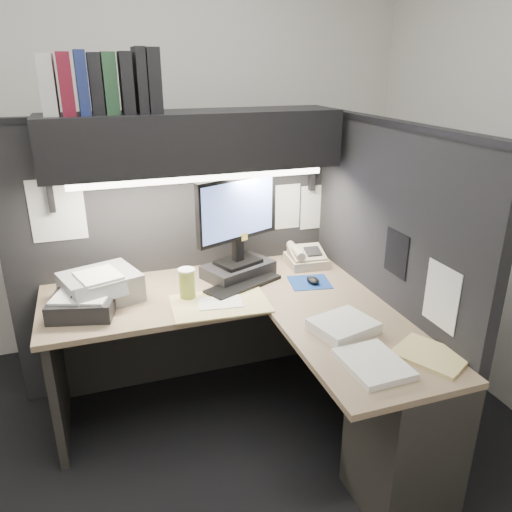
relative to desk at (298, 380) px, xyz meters
name	(u,v)px	position (x,y,z in m)	size (l,w,h in m)	color
floor	(215,472)	(-0.43, 0.00, -0.44)	(3.50, 3.50, 0.00)	black
wall_back	(152,149)	(-0.43, 1.50, 0.91)	(3.50, 0.04, 2.70)	silver
wall_front	(476,503)	(-0.43, -1.50, 0.91)	(3.50, 0.04, 2.70)	silver
partition_back	(177,255)	(-0.40, 0.93, 0.36)	(1.90, 0.06, 1.60)	black
partition_right	(383,283)	(0.55, 0.18, 0.36)	(0.06, 1.50, 1.60)	black
desk	(298,380)	(0.00, 0.00, 0.00)	(1.70, 1.53, 0.73)	#9A7D62
overhead_shelf	(194,141)	(-0.30, 0.75, 1.06)	(1.55, 0.34, 0.30)	black
task_light_tube	(201,178)	(-0.30, 0.61, 0.89)	(0.04, 0.04, 1.32)	white
monitor	(238,238)	(-0.09, 0.68, 0.52)	(0.51, 0.37, 0.58)	black
keyboard	(243,284)	(-0.11, 0.53, 0.30)	(0.45, 0.15, 0.02)	black
mousepad	(310,282)	(0.26, 0.45, 0.29)	(0.22, 0.20, 0.00)	navy
mouse	(313,280)	(0.27, 0.44, 0.31)	(0.06, 0.09, 0.03)	black
telephone	(306,258)	(0.35, 0.70, 0.33)	(0.22, 0.23, 0.09)	#B9AA8E
coffee_cup	(187,285)	(-0.43, 0.48, 0.36)	(0.08, 0.08, 0.15)	#A6B94A
printer	(101,287)	(-0.85, 0.61, 0.36)	(0.36, 0.31, 0.14)	gray
notebook_stack	(83,305)	(-0.95, 0.48, 0.33)	(0.30, 0.25, 0.09)	black
open_folder	(220,304)	(-0.29, 0.35, 0.29)	(0.49, 0.32, 0.01)	#D5C178
paper_stack_a	(343,326)	(0.18, -0.09, 0.31)	(0.27, 0.23, 0.05)	white
paper_stack_b	(373,364)	(0.16, -0.39, 0.30)	(0.23, 0.29, 0.03)	white
manila_stack	(431,355)	(0.42, -0.40, 0.29)	(0.22, 0.28, 0.02)	#D5C178
binder_row	(103,83)	(-0.73, 0.75, 1.35)	(0.54, 0.26, 0.30)	silver
pinned_papers	(259,227)	(0.00, 0.56, 0.61)	(1.76, 1.31, 0.51)	white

